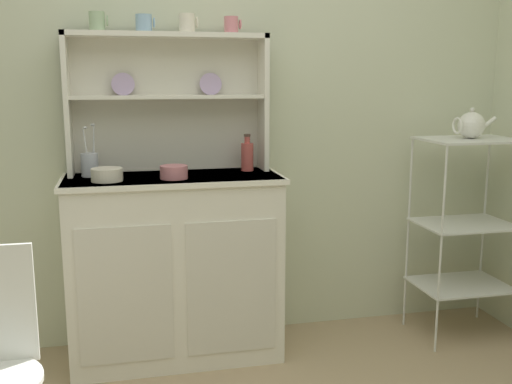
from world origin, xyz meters
The scene contains 13 objects.
wall_back centered at (0.00, 1.62, 1.25)m, with size 3.84×0.05×2.50m, color beige.
hutch_cabinet centered at (-0.24, 1.37, 0.47)m, with size 1.03×0.45×0.91m.
hutch_shelf_unit centered at (-0.24, 1.53, 1.30)m, with size 0.96×0.18×0.67m.
bakers_rack centered at (1.27, 1.28, 0.66)m, with size 0.48×0.37×1.07m.
cup_sage_0 centered at (-0.56, 1.49, 1.63)m, with size 0.09×0.07×0.09m.
cup_sky_1 centered at (-0.35, 1.49, 1.62)m, with size 0.09×0.08×0.08m.
cup_cream_2 centered at (-0.14, 1.49, 1.63)m, with size 0.09×0.08×0.09m.
cup_rose_3 centered at (0.07, 1.49, 1.62)m, with size 0.08×0.07×0.08m.
bowl_mixing_large centered at (-0.54, 1.29, 0.94)m, with size 0.14×0.14×0.06m, color silver.
bowl_floral_medium centered at (-0.24, 1.29, 0.94)m, with size 0.13×0.13×0.06m, color #D17A84.
jam_bottle centered at (0.14, 1.45, 0.99)m, with size 0.06×0.06×0.18m.
utensil_jar centered at (-0.62, 1.45, 0.97)m, with size 0.08×0.08×0.25m.
porcelain_teapot centered at (1.27, 1.28, 1.13)m, with size 0.23×0.14×0.16m.
Camera 1 is at (-0.47, -1.43, 1.37)m, focal length 41.69 mm.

